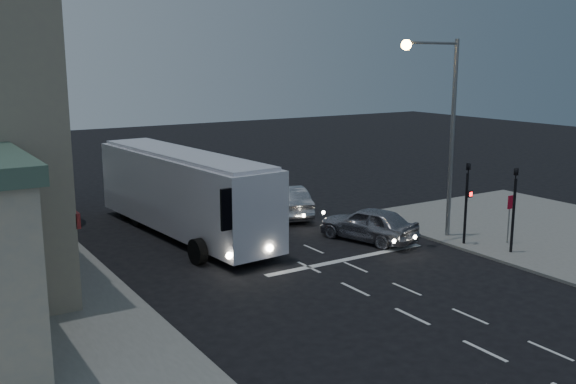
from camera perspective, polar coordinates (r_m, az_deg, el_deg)
ground at (r=24.49m, az=4.52°, el=-7.93°), size 120.00×120.00×0.00m
road_markings at (r=27.75m, az=2.56°, el=-5.53°), size 8.00×30.55×0.01m
tour_bus at (r=30.67m, az=-9.32°, el=0.13°), size 3.82×13.18×3.99m
car_suv at (r=29.81m, az=7.16°, el=-2.81°), size 3.20×5.04×1.60m
car_sedan_a at (r=34.22m, az=-0.23°, el=-0.80°), size 3.09×5.28×1.65m
car_sedan_b at (r=39.56m, az=-3.78°, el=0.81°), size 3.11×5.69×1.56m
car_sedan_c at (r=44.80m, az=-7.46°, el=2.04°), size 3.10×5.98×1.61m
traffic_signal_main at (r=29.40m, az=15.63°, el=-0.11°), size 0.25×0.35×4.10m
traffic_signal_side at (r=28.69m, az=19.48°, el=-0.64°), size 0.18×0.15×4.10m
regulatory_sign at (r=30.21m, az=19.14°, el=-1.62°), size 0.45×0.12×2.20m
streetlight at (r=29.72m, az=13.60°, el=6.57°), size 3.32×0.44×9.00m
street_tree at (r=34.13m, az=-22.56°, el=4.54°), size 4.00×4.00×6.20m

